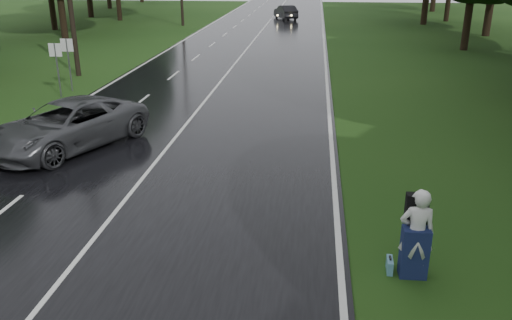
% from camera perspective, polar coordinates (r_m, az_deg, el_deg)
% --- Properties ---
extents(ground, '(160.00, 160.00, 0.00)m').
position_cam_1_polar(ground, '(12.42, -19.09, -10.70)').
color(ground, '#204113').
rests_on(ground, ground).
extents(road, '(12.00, 140.00, 0.04)m').
position_cam_1_polar(road, '(30.54, -3.41, 8.99)').
color(road, black).
rests_on(road, ground).
extents(lane_center, '(0.12, 140.00, 0.01)m').
position_cam_1_polar(lane_center, '(30.53, -3.41, 9.04)').
color(lane_center, silver).
rests_on(lane_center, road).
extents(grey_car, '(4.98, 6.54, 1.65)m').
position_cam_1_polar(grey_car, '(19.57, -19.79, 3.58)').
color(grey_car, '#46474B').
rests_on(grey_car, road).
extents(far_car, '(3.09, 4.86, 1.51)m').
position_cam_1_polar(far_car, '(61.91, 3.24, 15.72)').
color(far_car, black).
rests_on(far_car, road).
extents(hitchhiker, '(0.74, 0.66, 2.00)m').
position_cam_1_polar(hitchhiker, '(11.44, 16.95, -7.92)').
color(hitchhiker, silver).
rests_on(hitchhiker, ground).
extents(suitcase, '(0.14, 0.42, 0.30)m').
position_cam_1_polar(suitcase, '(11.82, 14.28, -10.98)').
color(suitcase, '#568EA7').
rests_on(suitcase, ground).
extents(utility_pole_mid, '(1.80, 0.28, 9.40)m').
position_cam_1_polar(utility_pole_mid, '(32.57, -18.65, 8.66)').
color(utility_pole_mid, black).
rests_on(utility_pole_mid, ground).
extents(utility_pole_far, '(1.80, 0.28, 9.97)m').
position_cam_1_polar(utility_pole_far, '(56.27, -7.93, 14.23)').
color(utility_pole_far, black).
rests_on(utility_pole_far, ground).
extents(road_sign_a, '(0.62, 0.10, 2.59)m').
position_cam_1_polar(road_sign_a, '(27.65, -20.34, 6.44)').
color(road_sign_a, white).
rests_on(road_sign_a, ground).
extents(road_sign_b, '(0.63, 0.10, 2.64)m').
position_cam_1_polar(road_sign_b, '(28.75, -19.27, 7.08)').
color(road_sign_b, white).
rests_on(road_sign_b, ground).
extents(tree_left_e, '(9.16, 9.16, 14.31)m').
position_cam_1_polar(tree_left_e, '(49.22, -19.96, 12.30)').
color(tree_left_e, black).
rests_on(tree_left_e, ground).
extents(tree_left_f, '(10.31, 10.31, 16.11)m').
position_cam_1_polar(tree_left_f, '(62.71, -14.52, 14.45)').
color(tree_left_f, black).
rests_on(tree_left_f, ground).
extents(tree_right_e, '(8.31, 8.31, 12.98)m').
position_cam_1_polar(tree_right_e, '(43.02, 21.57, 11.03)').
color(tree_right_e, black).
rests_on(tree_right_e, ground).
extents(tree_right_f, '(9.99, 9.99, 15.61)m').
position_cam_1_polar(tree_right_f, '(59.35, 17.67, 13.82)').
color(tree_right_f, black).
rests_on(tree_right_f, ground).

